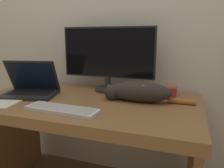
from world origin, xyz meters
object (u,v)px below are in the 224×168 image
monitor (108,57)px  external_keyboard (62,109)px  cat (138,91)px  laptop (31,88)px

monitor → external_keyboard: (-0.07, -0.52, -0.24)m
monitor → cat: 0.38m
monitor → external_keyboard: size_ratio=1.65×
monitor → cat: (0.27, -0.20, -0.19)m
laptop → cat: 0.73m
external_keyboard → cat: (0.34, 0.32, 0.05)m
monitor → external_keyboard: 0.58m
external_keyboard → cat: cat is taller
monitor → cat: monitor is taller
monitor → laptop: monitor is taller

